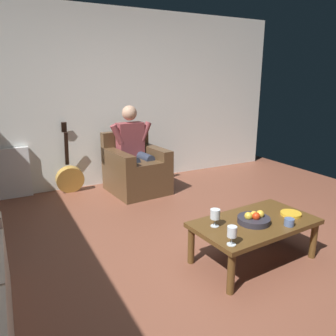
# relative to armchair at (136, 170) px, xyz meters

# --- Properties ---
(ground_plane) EXTENTS (6.47, 6.47, 0.00)m
(ground_plane) POSITION_rel_armchair_xyz_m (0.15, 2.15, -0.31)
(ground_plane) COLOR brown
(wall_back) EXTENTS (5.78, 0.06, 2.56)m
(wall_back) POSITION_rel_armchair_xyz_m (0.15, -0.58, 0.97)
(wall_back) COLOR silver
(wall_back) RESTS_ON ground
(armchair) EXTENTS (0.79, 0.88, 0.83)m
(armchair) POSITION_rel_armchair_xyz_m (0.00, 0.00, 0.00)
(armchair) COLOR brown
(armchair) RESTS_ON ground
(person_seated) EXTENTS (0.64, 0.58, 1.21)m
(person_seated) POSITION_rel_armchair_xyz_m (0.00, -0.03, 0.34)
(person_seated) COLOR brown
(person_seated) RESTS_ON ground
(coffee_table) EXTENTS (1.14, 0.69, 0.38)m
(coffee_table) POSITION_rel_armchair_xyz_m (-0.21, 2.25, 0.02)
(coffee_table) COLOR #55391A
(coffee_table) RESTS_ON ground
(guitar) EXTENTS (0.39, 0.25, 1.00)m
(guitar) POSITION_rel_armchair_xyz_m (0.86, -0.37, -0.08)
(guitar) COLOR #B58739
(guitar) RESTS_ON ground
(radiator) EXTENTS (0.54, 0.06, 0.69)m
(radiator) POSITION_rel_armchair_xyz_m (1.62, -0.51, 0.03)
(radiator) COLOR white
(radiator) RESTS_ON ground
(wine_glass_near) EXTENTS (0.08, 0.08, 0.15)m
(wine_glass_near) POSITION_rel_armchair_xyz_m (0.17, 2.17, 0.17)
(wine_glass_near) COLOR silver
(wine_glass_near) RESTS_ON coffee_table
(wine_glass_far) EXTENTS (0.07, 0.07, 0.15)m
(wine_glass_far) POSITION_rel_armchair_xyz_m (0.24, 2.49, 0.17)
(wine_glass_far) COLOR silver
(wine_glass_far) RESTS_ON coffee_table
(fruit_bowl) EXTENTS (0.28, 0.28, 0.11)m
(fruit_bowl) POSITION_rel_armchair_xyz_m (-0.17, 2.27, 0.11)
(fruit_bowl) COLOR #2A2832
(fruit_bowl) RESTS_ON coffee_table
(decorative_dish) EXTENTS (0.19, 0.19, 0.02)m
(decorative_dish) POSITION_rel_armchair_xyz_m (-0.59, 2.30, 0.08)
(decorative_dish) COLOR gold
(decorative_dish) RESTS_ON coffee_table
(candle_jar) EXTENTS (0.08, 0.08, 0.06)m
(candle_jar) POSITION_rel_armchair_xyz_m (-0.40, 2.45, 0.10)
(candle_jar) COLOR slate
(candle_jar) RESTS_ON coffee_table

